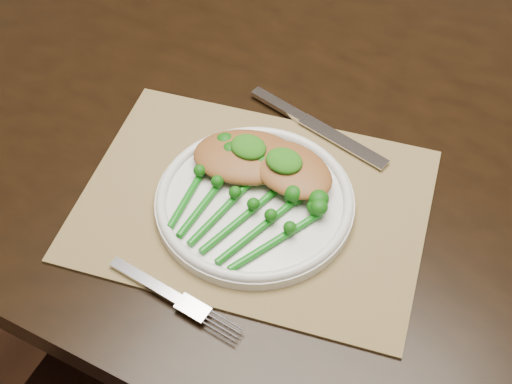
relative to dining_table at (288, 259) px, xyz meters
The scene contains 11 objects.
floor 0.38m from the dining_table, 102.65° to the right, with size 4.00×4.00×0.00m, color brown.
dining_table is the anchor object (origin of this frame).
placemat 0.42m from the dining_table, 75.69° to the right, with size 0.42×0.31×0.00m, color olive.
dinner_plate 0.43m from the dining_table, 74.81° to the right, with size 0.25×0.25×0.02m.
knife 0.38m from the dining_table, 40.00° to the right, with size 0.22×0.04×0.01m.
fork 0.51m from the dining_table, 80.12° to the right, with size 0.18×0.02×0.01m.
chicken_fillet_left 0.43m from the dining_table, 86.74° to the right, with size 0.13×0.09×0.03m, color brown.
chicken_fillet_right 0.43m from the dining_table, 62.25° to the right, with size 0.12×0.08×0.02m, color brown.
pesto_dollop_left 0.44m from the dining_table, 86.29° to the right, with size 0.05×0.04×0.02m, color #154E0B.
pesto_dollop_right 0.45m from the dining_table, 65.63° to the right, with size 0.05×0.04×0.02m, color #154E0B.
broccolini_bundle 0.45m from the dining_table, 79.07° to the right, with size 0.17×0.18×0.04m.
Camera 1 is at (0.36, -0.61, 1.45)m, focal length 50.00 mm.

